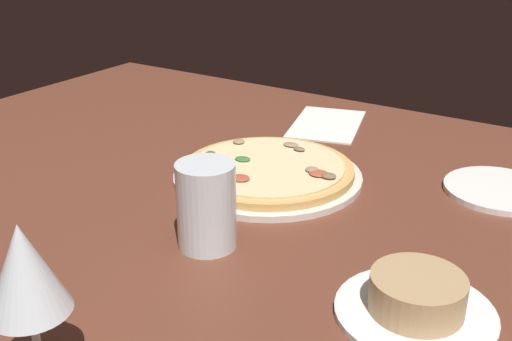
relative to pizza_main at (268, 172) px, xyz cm
name	(u,v)px	position (x,y,z in cm)	size (l,w,h in cm)	color
dining_table	(244,210)	(-0.61, 7.88, -3.23)	(150.00, 110.00, 4.00)	brown
pizza_main	(268,172)	(0.00, 0.00, 0.00)	(30.07, 30.07, 3.32)	silver
ramekin_on_saucer	(416,301)	(-32.17, 22.03, 0.71)	(17.22, 17.22, 4.85)	white
wine_glass_near	(25,273)	(-5.55, 49.44, 9.63)	(7.52, 7.52, 15.71)	silver
water_glass	(207,209)	(-4.46, 21.93, 3.96)	(7.58, 7.58, 11.33)	silver
side_plate	(500,190)	(-32.42, -14.91, -0.78)	(16.64, 16.64, 0.90)	white
paper_menu	(327,124)	(4.13, -29.06, -1.08)	(12.82, 20.10, 0.30)	white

